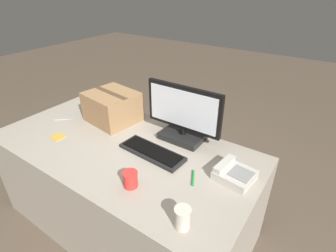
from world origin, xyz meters
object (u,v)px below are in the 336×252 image
object	(u,v)px
monitor	(183,117)
paper_cup_right	(182,218)
spoon	(66,119)
sticky_note_pad	(58,137)
paper_cup_left	(130,179)
cardboard_box	(112,107)
pen_marker	(193,178)
keyboard	(152,152)
desk_phone	(234,174)

from	to	relation	value
monitor	paper_cup_right	bearing A→B (deg)	-58.44
spoon	sticky_note_pad	bearing A→B (deg)	-89.92
paper_cup_left	sticky_note_pad	world-z (taller)	paper_cup_left
paper_cup_left	cardboard_box	size ratio (longest dim) A/B	0.23
pen_marker	paper_cup_right	bearing A→B (deg)	174.04
keyboard	paper_cup_right	size ratio (longest dim) A/B	4.16
desk_phone	pen_marker	distance (m)	0.23
spoon	pen_marker	bearing A→B (deg)	-43.39
paper_cup_right	pen_marker	xyz separation A→B (m)	(-0.12, 0.31, -0.05)
cardboard_box	sticky_note_pad	size ratio (longest dim) A/B	5.00
paper_cup_left	paper_cup_right	size ratio (longest dim) A/B	0.84
desk_phone	paper_cup_left	world-z (taller)	paper_cup_left
spoon	pen_marker	world-z (taller)	pen_marker
desk_phone	cardboard_box	world-z (taller)	cardboard_box
paper_cup_left	paper_cup_right	world-z (taller)	paper_cup_right
paper_cup_right	cardboard_box	world-z (taller)	cardboard_box
paper_cup_right	sticky_note_pad	distance (m)	1.12
paper_cup_right	cardboard_box	xyz separation A→B (m)	(-0.97, 0.56, 0.06)
desk_phone	cardboard_box	size ratio (longest dim) A/B	0.55
monitor	desk_phone	world-z (taller)	monitor
desk_phone	cardboard_box	distance (m)	1.05
monitor	spoon	size ratio (longest dim) A/B	4.78
keyboard	pen_marker	size ratio (longest dim) A/B	3.83
monitor	desk_phone	distance (m)	0.51
desk_phone	paper_cup_right	size ratio (longest dim) A/B	2.03
desk_phone	keyboard	bearing A→B (deg)	-165.04
pen_marker	sticky_note_pad	bearing A→B (deg)	71.71
paper_cup_left	paper_cup_right	xyz separation A→B (m)	(0.36, -0.07, 0.01)
monitor	spoon	world-z (taller)	monitor
keyboard	sticky_note_pad	bearing A→B (deg)	-158.41
desk_phone	spoon	bearing A→B (deg)	-169.28
cardboard_box	sticky_note_pad	bearing A→B (deg)	-109.00
cardboard_box	pen_marker	distance (m)	0.90
monitor	paper_cup_right	size ratio (longest dim) A/B	5.04
spoon	cardboard_box	bearing A→B (deg)	-8.06
monitor	paper_cup_right	world-z (taller)	monitor
desk_phone	pen_marker	xyz separation A→B (m)	(-0.18, -0.13, -0.02)
paper_cup_right	cardboard_box	bearing A→B (deg)	150.16
desk_phone	pen_marker	size ratio (longest dim) A/B	1.87
monitor	pen_marker	distance (m)	0.45
desk_phone	monitor	bearing A→B (deg)	164.15
monitor	spoon	distance (m)	0.96
desk_phone	spoon	world-z (taller)	desk_phone
paper_cup_left	spoon	world-z (taller)	paper_cup_left
cardboard_box	spoon	bearing A→B (deg)	-146.88
keyboard	desk_phone	world-z (taller)	desk_phone
cardboard_box	sticky_note_pad	xyz separation A→B (m)	(-0.14, -0.41, -0.11)
paper_cup_left	pen_marker	size ratio (longest dim) A/B	0.78
keyboard	paper_cup_right	world-z (taller)	paper_cup_right
spoon	monitor	bearing A→B (deg)	-24.14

